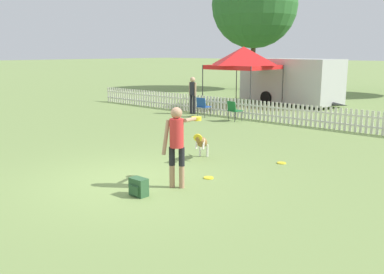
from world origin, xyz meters
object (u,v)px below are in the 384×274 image
(handler_person, at_px, (178,138))
(frisbee_near_handler, at_px, (282,163))
(folding_chair_blue_left, at_px, (203,105))
(tree_left_grove, at_px, (254,5))
(backpack_on_grass, at_px, (138,187))
(folding_chair_center, at_px, (234,109))
(leaping_dog, at_px, (201,142))
(spectator_standing, at_px, (193,92))
(canopy_tent_main, at_px, (243,58))
(equipment_trailer, at_px, (290,80))
(frisbee_near_dog, at_px, (209,178))

(handler_person, relative_size, frisbee_near_handler, 7.54)
(folding_chair_blue_left, xyz_separation_m, tree_left_grove, (-5.87, 12.41, 5.34))
(backpack_on_grass, height_order, folding_chair_center, folding_chair_center)
(leaping_dog, distance_m, backpack_on_grass, 3.05)
(leaping_dog, xyz_separation_m, spectator_standing, (-5.48, 5.83, 0.51))
(spectator_standing, bearing_deg, folding_chair_center, 174.19)
(handler_person, bearing_deg, folding_chair_blue_left, 98.83)
(folding_chair_center, distance_m, canopy_tent_main, 4.70)
(tree_left_grove, bearing_deg, leaping_dog, -59.66)
(canopy_tent_main, bearing_deg, folding_chair_blue_left, -81.18)
(handler_person, xyz_separation_m, canopy_tent_main, (-6.26, 11.13, 1.35))
(spectator_standing, xyz_separation_m, tree_left_grove, (-4.98, 12.04, 4.86))
(frisbee_near_handler, bearing_deg, handler_person, -101.70)
(frisbee_near_handler, xyz_separation_m, backpack_on_grass, (-0.81, -3.91, 0.16))
(spectator_standing, distance_m, tree_left_grove, 13.90)
(leaping_dog, xyz_separation_m, equipment_trailer, (-4.07, 11.74, 0.77))
(folding_chair_blue_left, distance_m, folding_chair_center, 1.62)
(leaping_dog, relative_size, frisbee_near_dog, 4.58)
(canopy_tent_main, bearing_deg, backpack_on_grass, -63.19)
(frisbee_near_dog, bearing_deg, leaping_dog, 136.16)
(folding_chair_center, bearing_deg, spectator_standing, 2.64)
(equipment_trailer, bearing_deg, folding_chair_blue_left, -84.69)
(equipment_trailer, bearing_deg, folding_chair_center, -70.08)
(frisbee_near_dog, distance_m, tree_left_grove, 23.03)
(handler_person, xyz_separation_m, backpack_on_grass, (-0.18, -0.89, -0.85))
(folding_chair_blue_left, relative_size, folding_chair_center, 1.03)
(folding_chair_center, xyz_separation_m, tree_left_grove, (-7.49, 12.45, 5.36))
(backpack_on_grass, bearing_deg, folding_chair_center, 115.04)
(backpack_on_grass, distance_m, folding_chair_center, 9.19)
(handler_person, height_order, folding_chair_blue_left, handler_person)
(frisbee_near_handler, bearing_deg, equipment_trailer, 118.37)
(frisbee_near_handler, height_order, backpack_on_grass, backpack_on_grass)
(spectator_standing, xyz_separation_m, equipment_trailer, (1.41, 5.91, 0.26))
(frisbee_near_dog, relative_size, backpack_on_grass, 0.61)
(tree_left_grove, bearing_deg, handler_person, -59.82)
(frisbee_near_handler, xyz_separation_m, folding_chair_blue_left, (-6.31, 4.45, 0.47))
(canopy_tent_main, relative_size, spectator_standing, 1.81)
(frisbee_near_dog, distance_m, folding_chair_blue_left, 8.78)
(backpack_on_grass, relative_size, canopy_tent_main, 0.12)
(canopy_tent_main, height_order, equipment_trailer, canopy_tent_main)
(frisbee_near_handler, bearing_deg, folding_chair_center, 136.77)
(frisbee_near_dog, distance_m, folding_chair_center, 7.77)
(spectator_standing, relative_size, tree_left_grove, 0.18)
(leaping_dog, distance_m, canopy_tent_main, 10.66)
(handler_person, distance_m, frisbee_near_handler, 3.24)
(spectator_standing, bearing_deg, folding_chair_blue_left, 160.96)
(frisbee_near_dog, relative_size, folding_chair_center, 0.27)
(frisbee_near_dog, bearing_deg, equipment_trailer, 112.20)
(backpack_on_grass, bearing_deg, canopy_tent_main, 116.81)
(frisbee_near_dog, distance_m, spectator_standing, 9.69)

